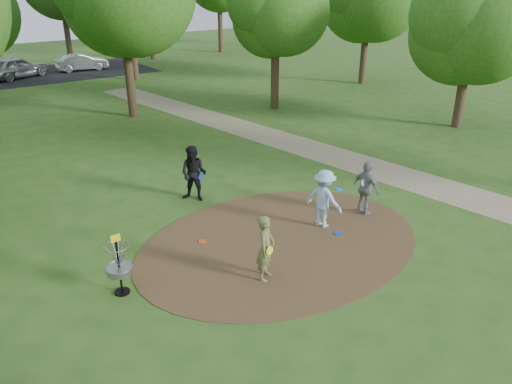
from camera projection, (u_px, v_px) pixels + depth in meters
ground at (281, 242)px, 13.85m from camera, size 100.00×100.00×0.00m
dirt_clearing at (281, 242)px, 13.85m from camera, size 8.40×8.40×0.02m
footpath at (383, 171)px, 18.80m from camera, size 7.55×39.89×0.01m
parking_lot at (53, 73)px, 37.23m from camera, size 14.00×8.00×0.01m
player_observer_with_disc at (266, 248)px, 11.89m from camera, size 0.74×0.69×1.69m
player_throwing_with_disc at (324, 199)px, 14.41m from camera, size 1.20×1.27×1.76m
player_walking_with_disc at (194, 174)px, 16.09m from camera, size 1.11×1.13×1.84m
player_waiting_with_disc at (366, 188)px, 15.15m from camera, size 0.52×1.01×1.72m
disc_ground_cyan at (261, 220)px, 15.05m from camera, size 0.22×0.22×0.02m
disc_ground_blue at (338, 233)px, 14.27m from camera, size 0.22×0.22×0.02m
disc_ground_red at (202, 242)px, 13.83m from camera, size 0.22×0.22×0.02m
car_left at (16, 67)px, 35.19m from camera, size 4.76×3.42×1.50m
car_right at (82, 62)px, 38.03m from camera, size 3.88×1.66×1.24m
disc_golf_basket at (118, 260)px, 11.32m from camera, size 0.63×0.63×1.54m
tree_ring at (176, 18)px, 18.99m from camera, size 37.33×45.87×9.04m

